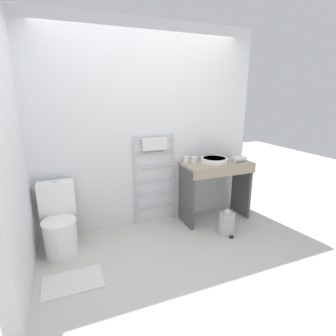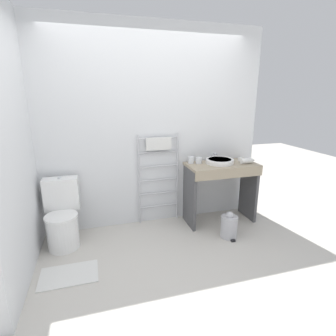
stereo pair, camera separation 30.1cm
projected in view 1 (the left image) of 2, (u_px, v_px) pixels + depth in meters
name	position (u px, v px, depth m)	size (l,w,h in m)	color
ground_plane	(186.00, 273.00, 2.66)	(12.00, 12.00, 0.00)	beige
wall_back	(145.00, 129.00, 3.46)	(3.10, 0.12, 2.63)	silver
wall_side	(7.00, 145.00, 2.32)	(0.12, 1.85, 2.63)	silver
toilet	(59.00, 223.00, 2.98)	(0.40, 0.53, 0.80)	white
towel_radiator	(155.00, 163.00, 3.52)	(0.57, 0.06, 1.25)	silver
vanity_counter	(216.00, 181.00, 3.69)	(0.95, 0.49, 0.84)	gray
sink_basin	(214.00, 160.00, 3.63)	(0.38, 0.38, 0.06)	white
faucet	(208.00, 154.00, 3.77)	(0.02, 0.10, 0.12)	silver
cup_near_wall	(186.00, 159.00, 3.60)	(0.08, 0.08, 0.09)	white
cup_near_edge	(194.00, 160.00, 3.60)	(0.08, 0.08, 0.08)	white
hair_dryer	(240.00, 159.00, 3.67)	(0.22, 0.16, 0.07)	white
trash_bin	(227.00, 223.00, 3.38)	(0.21, 0.24, 0.35)	#B7B7BC
bath_mat	(73.00, 282.00, 2.53)	(0.56, 0.36, 0.01)	silver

